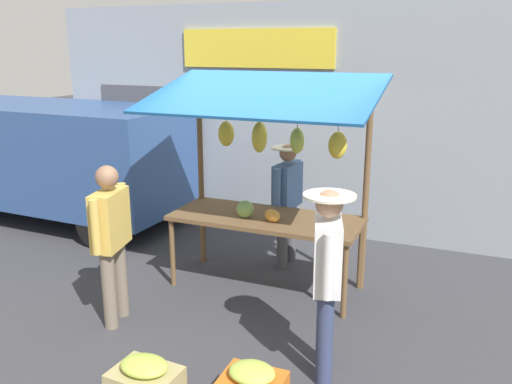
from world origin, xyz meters
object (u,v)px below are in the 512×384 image
shopper_in_striped_shirt (111,234)px  produce_crate_near (145,382)px  shopper_in_grey_tee (327,269)px  parked_van (49,151)px  vendor_with_sunhat (287,195)px  market_stall (267,160)px

shopper_in_striped_shirt → produce_crate_near: size_ratio=2.99×
shopper_in_grey_tee → shopper_in_striped_shirt: size_ratio=1.00×
shopper_in_grey_tee → parked_van: bearing=47.9°
shopper_in_grey_tee → parked_van: size_ratio=0.38×
produce_crate_near → parked_van: bearing=-40.0°
vendor_with_sunhat → produce_crate_near: 3.21m
parked_van → vendor_with_sunhat: bearing=176.5°
vendor_with_sunhat → shopper_in_striped_shirt: shopper_in_striped_shirt is taller
vendor_with_sunhat → shopper_in_striped_shirt: bearing=-22.2°
parked_van → produce_crate_near: bearing=141.8°
shopper_in_grey_tee → produce_crate_near: shopper_in_grey_tee is taller
vendor_with_sunhat → shopper_in_striped_shirt: 2.40m
market_stall → produce_crate_near: size_ratio=4.49×
market_stall → shopper_in_striped_shirt: bearing=51.1°
produce_crate_near → market_stall: bearing=-92.3°
market_stall → parked_van: bearing=-14.6°
market_stall → produce_crate_near: bearing=87.7°
shopper_in_striped_shirt → market_stall: bearing=-51.2°
market_stall → shopper_in_striped_shirt: (1.13, 1.40, -0.58)m
vendor_with_sunhat → market_stall: bearing=6.1°
vendor_with_sunhat → shopper_in_striped_shirt: size_ratio=0.96×
shopper_in_striped_shirt → produce_crate_near: bearing=-146.5°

